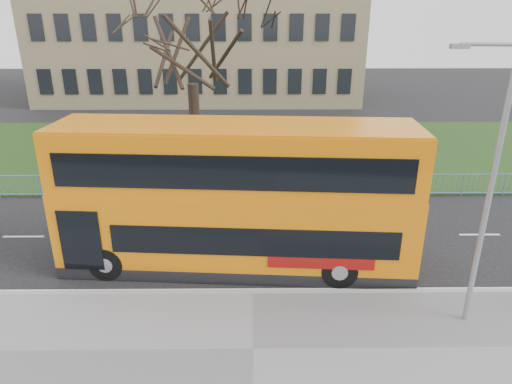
% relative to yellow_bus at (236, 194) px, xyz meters
% --- Properties ---
extents(ground, '(120.00, 120.00, 0.00)m').
position_rel_yellow_bus_xyz_m(ground, '(0.54, -0.39, -2.62)').
color(ground, black).
rests_on(ground, ground).
extents(kerb, '(80.00, 0.20, 0.14)m').
position_rel_yellow_bus_xyz_m(kerb, '(0.54, -1.94, -2.55)').
color(kerb, gray).
rests_on(kerb, ground).
extents(grass_verge, '(80.00, 15.40, 0.08)m').
position_rel_yellow_bus_xyz_m(grass_verge, '(0.54, 13.91, -2.58)').
color(grass_verge, '#1A3312').
rests_on(grass_verge, ground).
extents(guard_railing, '(40.00, 0.12, 1.10)m').
position_rel_yellow_bus_xyz_m(guard_railing, '(0.54, 6.21, -2.07)').
color(guard_railing, '#6D8BC2').
rests_on(guard_railing, ground).
extents(bare_tree, '(7.90, 7.90, 11.28)m').
position_rel_yellow_bus_xyz_m(bare_tree, '(-2.46, 9.61, 3.10)').
color(bare_tree, black).
rests_on(bare_tree, grass_verge).
extents(civic_building, '(30.00, 15.00, 14.00)m').
position_rel_yellow_bus_xyz_m(civic_building, '(-4.46, 34.61, 4.38)').
color(civic_building, '#867655').
rests_on(civic_building, ground).
extents(yellow_bus, '(11.81, 3.57, 4.88)m').
position_rel_yellow_bus_xyz_m(yellow_bus, '(0.00, 0.00, 0.00)').
color(yellow_bus, orange).
rests_on(yellow_bus, ground).
extents(street_lamp, '(1.58, 0.32, 7.45)m').
position_rel_yellow_bus_xyz_m(street_lamp, '(6.45, -3.31, 1.59)').
color(street_lamp, gray).
rests_on(street_lamp, pavement).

